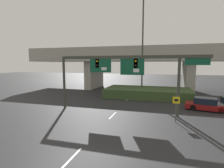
# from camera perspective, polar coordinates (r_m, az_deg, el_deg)

# --- Properties ---
(ground_plane) EXTENTS (160.00, 160.00, 0.00)m
(ground_plane) POSITION_cam_1_polar(r_m,az_deg,el_deg) (10.28, -15.28, -24.34)
(ground_plane) COLOR #262628
(lane_markings) EXTENTS (0.14, 44.57, 0.01)m
(lane_markings) POSITION_cam_1_polar(r_m,az_deg,el_deg) (21.99, 3.23, -7.12)
(lane_markings) COLOR silver
(lane_markings) RESTS_ON ground
(signal_gantry) EXTENTS (15.51, 0.44, 6.07)m
(signal_gantry) POSITION_cam_1_polar(r_m,az_deg,el_deg) (18.34, 4.00, 5.59)
(signal_gantry) COLOR #383D33
(signal_gantry) RESTS_ON ground
(speed_limit_sign) EXTENTS (0.60, 0.11, 2.37)m
(speed_limit_sign) POSITION_cam_1_polar(r_m,az_deg,el_deg) (16.71, 20.18, -6.54)
(speed_limit_sign) COLOR #4C4C4C
(speed_limit_sign) RESTS_ON ground
(highway_light_pole_near) EXTENTS (0.70, 0.36, 18.12)m
(highway_light_pole_near) POSITION_cam_1_polar(r_m,az_deg,el_deg) (29.23, 10.00, 14.85)
(highway_light_pole_near) COLOR #383D33
(highway_light_pole_near) RESTS_ON ground
(overpass_bridge) EXTENTS (44.01, 9.50, 8.33)m
(overpass_bridge) POSITION_cam_1_polar(r_m,az_deg,el_deg) (35.40, 8.48, 7.95)
(overpass_bridge) COLOR #A39E93
(overpass_bridge) RESTS_ON ground
(grass_embankment) EXTENTS (12.98, 6.27, 1.37)m
(grass_embankment) POSITION_cam_1_polar(r_m,az_deg,el_deg) (28.10, 11.45, -2.78)
(grass_embankment) COLOR #384C28
(grass_embankment) RESTS_ON ground
(parked_sedan_near_right) EXTENTS (4.69, 2.63, 1.42)m
(parked_sedan_near_right) POSITION_cam_1_polar(r_m,az_deg,el_deg) (22.47, 28.42, -5.92)
(parked_sedan_near_right) COLOR maroon
(parked_sedan_near_right) RESTS_ON ground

